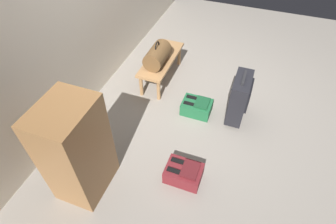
# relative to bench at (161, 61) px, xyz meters

# --- Properties ---
(ground_plane) EXTENTS (6.60, 6.60, 0.00)m
(ground_plane) POSITION_rel_bench_xyz_m (-0.36, -0.81, -0.31)
(ground_plane) COLOR gray
(bench) EXTENTS (1.00, 0.36, 0.36)m
(bench) POSITION_rel_bench_xyz_m (0.00, 0.00, 0.00)
(bench) COLOR #A87A4C
(bench) RESTS_ON ground
(duffel_bag_brown) EXTENTS (0.44, 0.26, 0.34)m
(duffel_bag_brown) POSITION_rel_bench_xyz_m (-0.13, 0.00, 0.19)
(duffel_bag_brown) COLOR brown
(duffel_bag_brown) RESTS_ON bench
(cell_phone) EXTENTS (0.07, 0.14, 0.01)m
(cell_phone) POSITION_rel_bench_xyz_m (0.31, 0.06, 0.06)
(cell_phone) COLOR #191E4C
(cell_phone) RESTS_ON bench
(suitcase_upright_charcoal) EXTENTS (0.46, 0.22, 0.67)m
(suitcase_upright_charcoal) POSITION_rel_bench_xyz_m (-0.43, -1.19, 0.04)
(suitcase_upright_charcoal) COLOR black
(suitcase_upright_charcoal) RESTS_ON ground
(backpack_maroon) EXTENTS (0.28, 0.38, 0.21)m
(backpack_maroon) POSITION_rel_bench_xyz_m (-1.51, -0.84, -0.22)
(backpack_maroon) COLOR maroon
(backpack_maroon) RESTS_ON ground
(backpack_green) EXTENTS (0.28, 0.38, 0.21)m
(backpack_green) POSITION_rel_bench_xyz_m (-0.51, -0.70, -0.22)
(backpack_green) COLOR #1E6038
(backpack_green) RESTS_ON ground
(side_cabinet) EXTENTS (0.56, 0.44, 1.10)m
(side_cabinet) POSITION_rel_bench_xyz_m (-1.91, 0.09, 0.24)
(side_cabinet) COLOR olive
(side_cabinet) RESTS_ON ground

